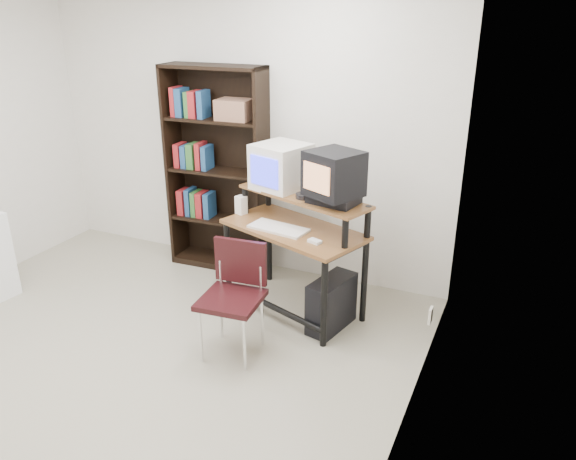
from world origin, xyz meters
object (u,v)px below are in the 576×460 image
at_px(pc_tower, 331,304).
at_px(bookshelf, 218,168).
at_px(computer_desk, 295,233).
at_px(school_chair, 235,287).
at_px(crt_tv, 334,174).
at_px(crt_monitor, 281,167).

bearing_deg(pc_tower, bookshelf, 166.41).
bearing_deg(computer_desk, pc_tower, -3.38).
xyz_separation_m(computer_desk, school_chair, (-0.16, -0.72, -0.17)).
distance_m(crt_tv, school_chair, 1.11).
distance_m(crt_tv, bookshelf, 1.46).
distance_m(school_chair, bookshelf, 1.58).
height_order(computer_desk, bookshelf, bookshelf).
bearing_deg(bookshelf, school_chair, -58.48).
distance_m(computer_desk, pc_tower, 0.63).
bearing_deg(bookshelf, crt_tv, -25.19).
height_order(computer_desk, school_chair, computer_desk).
relative_size(pc_tower, bookshelf, 0.24).
bearing_deg(crt_tv, computer_desk, -158.00).
bearing_deg(computer_desk, bookshelf, 171.65).
relative_size(computer_desk, school_chair, 1.53).
distance_m(crt_tv, pc_tower, 1.02).
xyz_separation_m(computer_desk, crt_monitor, (-0.22, 0.20, 0.47)).
bearing_deg(school_chair, pc_tower, 41.13).
height_order(school_chair, bookshelf, bookshelf).
height_order(crt_tv, bookshelf, bookshelf).
distance_m(pc_tower, school_chair, 0.84).
relative_size(crt_monitor, school_chair, 0.59).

